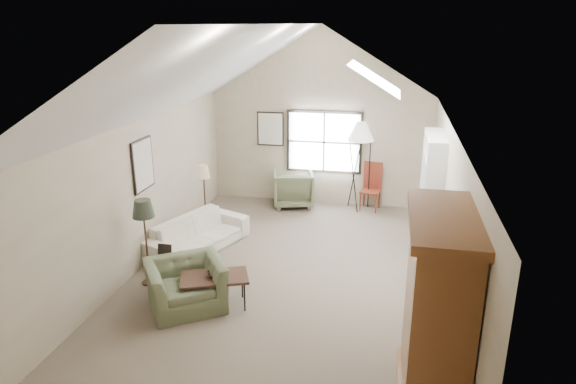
% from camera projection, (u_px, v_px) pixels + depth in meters
% --- Properties ---
extents(room_shell, '(5.01, 8.01, 4.00)m').
position_uv_depth(room_shell, '(282.00, 82.00, 7.40)').
color(room_shell, '#756654').
rests_on(room_shell, ground).
extents(window, '(1.72, 0.08, 1.42)m').
position_uv_depth(window, '(324.00, 142.00, 11.61)').
color(window, black).
rests_on(window, room_shell).
extents(skylight, '(0.80, 1.20, 0.52)m').
position_uv_depth(skylight, '(376.00, 77.00, 7.98)').
color(skylight, white).
rests_on(skylight, room_shell).
extents(wall_art, '(1.97, 3.71, 0.88)m').
position_uv_depth(wall_art, '(210.00, 146.00, 10.02)').
color(wall_art, black).
rests_on(wall_art, room_shell).
extents(armoire, '(0.60, 1.50, 2.20)m').
position_uv_depth(armoire, '(437.00, 313.00, 5.40)').
color(armoire, brown).
rests_on(armoire, ground).
extents(tv_alcove, '(0.32, 1.30, 2.10)m').
position_uv_depth(tv_alcove, '(431.00, 193.00, 9.08)').
color(tv_alcove, white).
rests_on(tv_alcove, ground).
extents(media_console, '(0.34, 1.18, 0.60)m').
position_uv_depth(media_console, '(426.00, 237.00, 9.35)').
color(media_console, '#382316').
rests_on(media_console, ground).
extents(tv_panel, '(0.05, 0.90, 0.55)m').
position_uv_depth(tv_panel, '(429.00, 205.00, 9.15)').
color(tv_panel, black).
rests_on(tv_panel, media_console).
extents(sofa, '(1.52, 2.24, 0.61)m').
position_uv_depth(sofa, '(198.00, 234.00, 9.47)').
color(sofa, beige).
rests_on(sofa, ground).
extents(armchair_near, '(1.43, 1.40, 0.71)m').
position_uv_depth(armchair_near, '(186.00, 285.00, 7.53)').
color(armchair_near, '#606849').
rests_on(armchair_near, ground).
extents(armchair_far, '(1.08, 1.10, 0.83)m').
position_uv_depth(armchair_far, '(293.00, 188.00, 11.75)').
color(armchair_far, '#606748').
rests_on(armchair_far, ground).
extents(coffee_table, '(1.11, 0.86, 0.50)m').
position_uv_depth(coffee_table, '(215.00, 291.00, 7.56)').
color(coffee_table, '#3D2119').
rests_on(coffee_table, ground).
extents(bowl, '(0.30, 0.30, 0.06)m').
position_uv_depth(bowl, '(214.00, 275.00, 7.47)').
color(bowl, '#3A2218').
rests_on(bowl, coffee_table).
extents(side_table, '(0.68, 0.68, 0.52)m').
position_uv_depth(side_table, '(167.00, 276.00, 7.98)').
color(side_table, '#312014').
rests_on(side_table, ground).
extents(side_chair, '(0.48, 0.48, 1.07)m').
position_uv_depth(side_chair, '(371.00, 187.00, 11.44)').
color(side_chair, maroon).
rests_on(side_chair, ground).
extents(tripod_lamp, '(0.59, 0.59, 2.02)m').
position_uv_depth(tripod_lamp, '(359.00, 166.00, 11.34)').
color(tripod_lamp, white).
rests_on(tripod_lamp, ground).
extents(dark_lamp, '(0.45, 0.45, 1.46)m').
position_uv_depth(dark_lamp, '(146.00, 242.00, 8.09)').
color(dark_lamp, black).
rests_on(dark_lamp, ground).
extents(tan_lamp, '(0.34, 0.34, 1.31)m').
position_uv_depth(tan_lamp, '(205.00, 195.00, 10.53)').
color(tan_lamp, tan).
rests_on(tan_lamp, ground).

